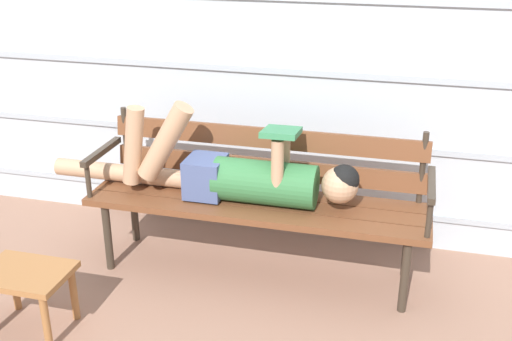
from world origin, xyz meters
The scene contains 5 objects.
ground_plane centered at (0.00, 0.00, 0.00)m, with size 12.00×12.00×0.00m, color #936B56.
house_siding centered at (0.00, 0.64, 1.23)m, with size 5.17×0.08×2.45m.
park_bench centered at (0.00, 0.16, 0.48)m, with size 1.83×0.45×0.83m.
reclining_person centered at (-0.11, 0.09, 0.58)m, with size 1.75×0.26×0.54m.
footstool centered at (-0.92, -0.67, 0.26)m, with size 0.41×0.30×0.32m.
Camera 1 is at (0.76, -2.81, 1.87)m, focal length 43.72 mm.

